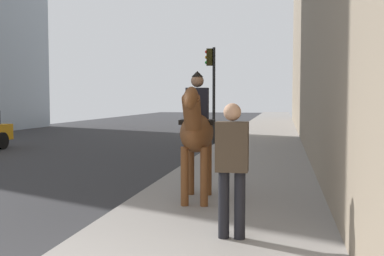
{
  "coord_description": "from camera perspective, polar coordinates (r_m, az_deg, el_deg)",
  "views": [
    {
      "loc": [
        -3.36,
        -2.64,
        1.87
      ],
      "look_at": [
        4.0,
        -1.18,
        1.4
      ],
      "focal_mm": 43.34,
      "sensor_mm": 36.0,
      "label": 1
    }
  ],
  "objects": [
    {
      "name": "mounted_horse_near",
      "position": [
        7.88,
        0.57,
        -0.27
      ],
      "size": [
        2.15,
        0.69,
        2.23
      ],
      "rotation": [
        0.0,
        0.0,
        3.23
      ],
      "color": "brown",
      "rests_on": "sidewalk_slab"
    },
    {
      "name": "pedestrian_greeting",
      "position": [
        5.8,
        4.94,
        -4.1
      ],
      "size": [
        0.27,
        0.4,
        1.7
      ],
      "rotation": [
        0.0,
        0.0,
        0.01
      ],
      "color": "black",
      "rests_on": "sidewalk_slab"
    },
    {
      "name": "traffic_light_near_curb",
      "position": [
        19.41,
        2.46,
        5.97
      ],
      "size": [
        0.2,
        0.44,
        4.01
      ],
      "color": "black",
      "rests_on": "ground"
    }
  ]
}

